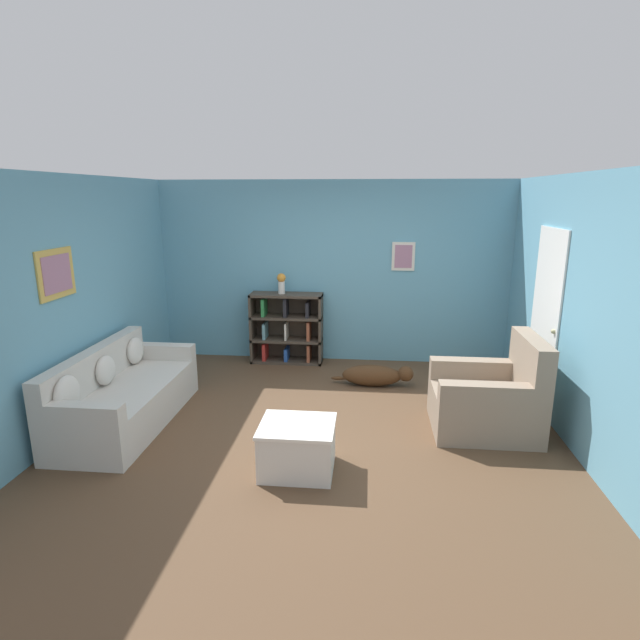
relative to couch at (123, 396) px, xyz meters
name	(u,v)px	position (x,y,z in m)	size (l,w,h in m)	color
ground_plane	(316,423)	(2.06, 0.18, -0.30)	(14.00, 14.00, 0.00)	brown
wall_back	(333,272)	(2.06, 2.43, 1.00)	(5.60, 0.13, 2.60)	#609EB7
wall_left	(78,300)	(-0.49, 0.17, 1.00)	(0.13, 5.00, 2.60)	#609EB7
wall_right	(578,312)	(4.61, 0.19, 0.99)	(0.16, 5.00, 2.60)	#609EB7
couch	(123,396)	(0.00, 0.00, 0.00)	(0.84, 1.97, 0.81)	beige
bookshelf	(287,328)	(1.41, 2.21, 0.20)	(1.03, 0.35, 1.02)	#42382D
recliner_chair	(491,399)	(3.88, 0.23, 0.04)	(1.04, 0.91, 1.01)	gray
coffee_table	(297,446)	(1.99, -0.77, -0.07)	(0.66, 0.57, 0.44)	silver
dog	(376,375)	(2.71, 1.34, -0.16)	(1.06, 0.25, 0.28)	#472D19
vase	(281,282)	(1.35, 2.18, 0.88)	(0.13, 0.13, 0.29)	silver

